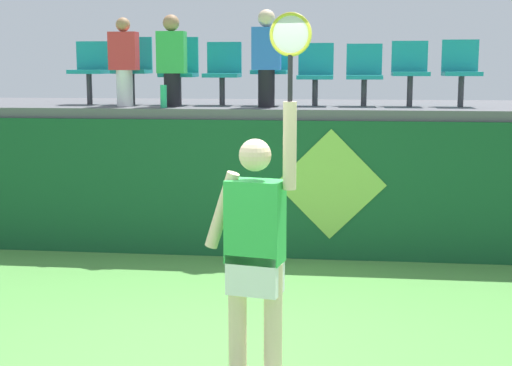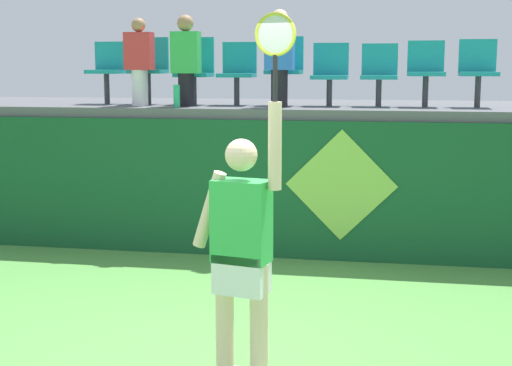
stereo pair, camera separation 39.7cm
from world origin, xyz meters
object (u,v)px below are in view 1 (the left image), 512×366
Objects in this scene: stadium_chair_1 at (133,66)px; spectator_1 at (267,56)px; spectator_0 at (124,61)px; spectator_2 at (172,59)px; stadium_chair_8 at (461,69)px; stadium_chair_4 at (270,66)px; stadium_chair_5 at (315,71)px; stadium_chair_6 at (364,72)px; stadium_chair_0 at (91,68)px; tennis_player at (256,249)px; stadium_chair_3 at (223,70)px; water_bottle at (164,96)px; stadium_chair_7 at (410,69)px; stadium_chair_2 at (180,68)px.

spectator_1 is at bearing -13.98° from stadium_chair_1.
spectator_0 is 0.61m from spectator_2.
stadium_chair_8 is at bearing 5.49° from spectator_0.
stadium_chair_5 is at bearing -0.09° from stadium_chair_4.
spectator_0 is at bearing -172.34° from stadium_chair_6.
stadium_chair_1 is (0.56, 0.01, 0.02)m from stadium_chair_0.
tennis_player is 4.72m from spectator_0.
spectator_1 is (1.76, -0.04, 0.05)m from spectator_0.
tennis_player is 2.23× the size of spectator_1.
spectator_2 is at bearing -142.57° from stadium_chair_3.
stadium_chair_4 reaches higher than water_bottle.
stadium_chair_8 reaches higher than stadium_chair_3.
spectator_0 is at bearing -167.34° from stadium_chair_4.
stadium_chair_7 is at bearing 13.97° from water_bottle.
stadium_chair_3 is 0.60m from stadium_chair_4.
water_bottle is 0.78m from spectator_0.
stadium_chair_6 is at bearing 0.06° from stadium_chair_0.
stadium_chair_2 is 0.74× the size of spectator_1.
spectator_1 is 1.16m from spectator_2.
stadium_chair_7 is at bearing -179.87° from stadium_chair_8.
stadium_chair_6 is 2.96m from spectator_0.
stadium_chair_4 is at bearing -0.23° from stadium_chair_2.
stadium_chair_8 is at bearing -0.07° from stadium_chair_4.
stadium_chair_6 is (2.93, -0.00, -0.07)m from stadium_chair_1.
stadium_chair_6 is (2.32, -0.01, -0.04)m from stadium_chair_2.
stadium_chair_5 is (1.17, 0.00, -0.02)m from stadium_chair_3.
water_bottle is 0.25× the size of spectator_0.
stadium_chair_2 reaches higher than water_bottle.
stadium_chair_0 reaches higher than stadium_chair_5.
stadium_chair_3 is 2.93m from stadium_chair_8.
tennis_player is at bearing -85.07° from spectator_1.
spectator_1 is (0.60, -0.44, 0.17)m from stadium_chair_3.
spectator_0 is (-3.48, -0.39, 0.10)m from stadium_chair_7.
stadium_chair_5 is 2.37m from spectator_0.
stadium_chair_8 is 4.11m from spectator_0.
stadium_chair_4 is 0.80× the size of spectator_0.
stadium_chair_3 is (1.16, -0.00, -0.05)m from stadium_chair_1.
water_bottle is 0.53m from spectator_2.
stadium_chair_8 reaches higher than stadium_chair_0.
water_bottle is 0.99m from stadium_chair_3.
water_bottle is 0.32× the size of stadium_chair_4.
stadium_chair_4 is (1.16, -0.00, 0.02)m from stadium_chair_2.
stadium_chair_3 reaches higher than water_bottle.
tennis_player is 4.67m from stadium_chair_3.
stadium_chair_5 is 0.96× the size of stadium_chair_8.
stadium_chair_5 is 1.16m from stadium_chair_7.
spectator_0 is (-4.09, -0.39, 0.10)m from stadium_chair_8.
stadium_chair_1 is 2.33m from stadium_chair_5.
water_bottle is 0.34× the size of stadium_chair_0.
stadium_chair_0 is at bearing 169.45° from spectator_1.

